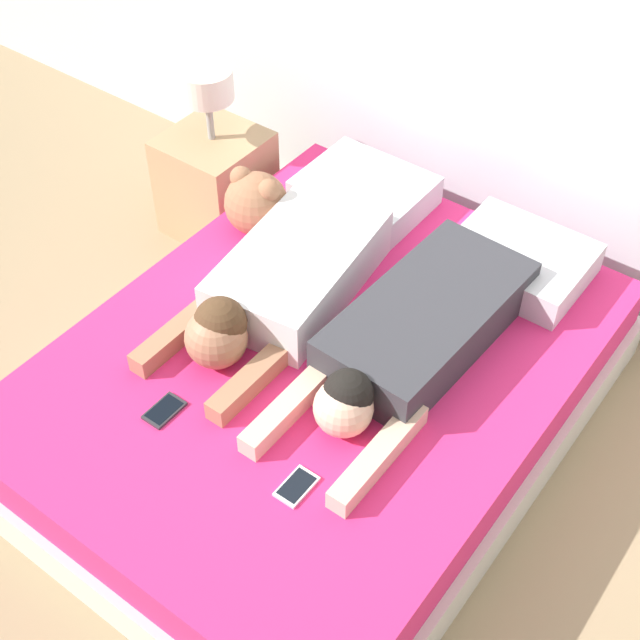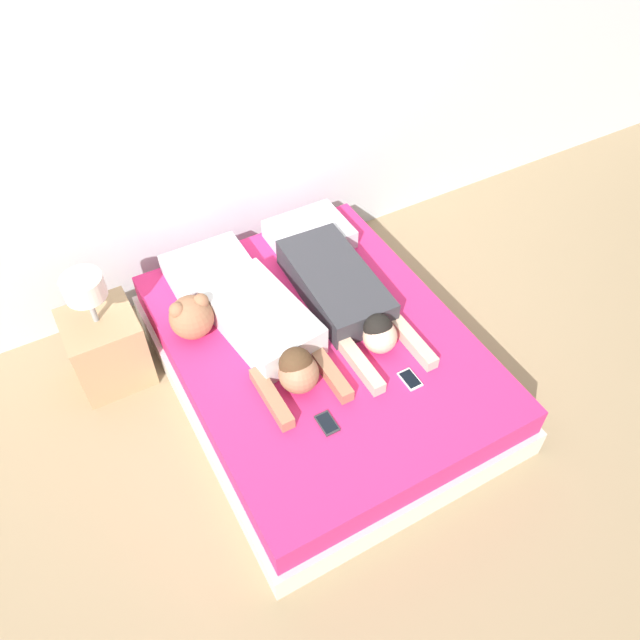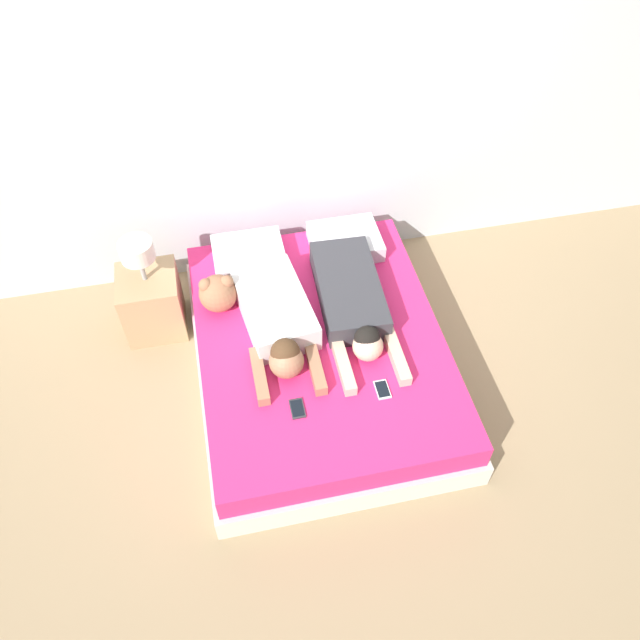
{
  "view_description": "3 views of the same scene",
  "coord_description": "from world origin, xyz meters",
  "px_view_note": "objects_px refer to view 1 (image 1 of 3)",
  "views": [
    {
      "loc": [
        1.21,
        -1.62,
        2.54
      ],
      "look_at": [
        0.0,
        0.0,
        0.52
      ],
      "focal_mm": 50.0,
      "sensor_mm": 36.0,
      "label": 1
    },
    {
      "loc": [
        -1.08,
        -1.94,
        2.94
      ],
      "look_at": [
        0.0,
        0.0,
        0.52
      ],
      "focal_mm": 35.0,
      "sensor_mm": 36.0,
      "label": 2
    },
    {
      "loc": [
        -0.51,
        -2.38,
        3.37
      ],
      "look_at": [
        0.0,
        0.0,
        0.52
      ],
      "focal_mm": 35.0,
      "sensor_mm": 36.0,
      "label": 3
    }
  ],
  "objects_px": {
    "cell_phone_left": "(164,410)",
    "plush_toy": "(256,202)",
    "pillow_head_left": "(365,192)",
    "bed": "(320,388)",
    "cell_phone_right": "(297,486)",
    "nightstand": "(216,176)",
    "pillow_head_right": "(519,260)",
    "person_right": "(410,338)",
    "person_left": "(279,285)"
  },
  "relations": [
    {
      "from": "cell_phone_left",
      "to": "plush_toy",
      "type": "bearing_deg",
      "value": 111.46
    },
    {
      "from": "pillow_head_left",
      "to": "bed",
      "type": "bearing_deg",
      "value": -65.6
    },
    {
      "from": "cell_phone_right",
      "to": "nightstand",
      "type": "xyz_separation_m",
      "value": [
        -1.3,
        1.1,
        -0.1
      ]
    },
    {
      "from": "nightstand",
      "to": "bed",
      "type": "bearing_deg",
      "value": -31.41
    },
    {
      "from": "nightstand",
      "to": "cell_phone_left",
      "type": "bearing_deg",
      "value": -54.8
    },
    {
      "from": "nightstand",
      "to": "pillow_head_right",
      "type": "bearing_deg",
      "value": 4.81
    },
    {
      "from": "person_right",
      "to": "cell_phone_left",
      "type": "distance_m",
      "value": 0.82
    },
    {
      "from": "person_right",
      "to": "plush_toy",
      "type": "distance_m",
      "value": 0.85
    },
    {
      "from": "pillow_head_right",
      "to": "pillow_head_left",
      "type": "bearing_deg",
      "value": 180.0
    },
    {
      "from": "nightstand",
      "to": "plush_toy",
      "type": "bearing_deg",
      "value": -29.39
    },
    {
      "from": "cell_phone_left",
      "to": "cell_phone_right",
      "type": "bearing_deg",
      "value": 2.72
    },
    {
      "from": "bed",
      "to": "pillow_head_left",
      "type": "relative_size",
      "value": 4.19
    },
    {
      "from": "person_right",
      "to": "cell_phone_left",
      "type": "relative_size",
      "value": 8.85
    },
    {
      "from": "person_left",
      "to": "pillow_head_left",
      "type": "bearing_deg",
      "value": 97.86
    },
    {
      "from": "bed",
      "to": "person_left",
      "type": "relative_size",
      "value": 1.97
    },
    {
      "from": "pillow_head_right",
      "to": "nightstand",
      "type": "xyz_separation_m",
      "value": [
        -1.37,
        -0.12,
        -0.16
      ]
    },
    {
      "from": "pillow_head_left",
      "to": "plush_toy",
      "type": "relative_size",
      "value": 1.88
    },
    {
      "from": "cell_phone_right",
      "to": "plush_toy",
      "type": "distance_m",
      "value": 1.2
    },
    {
      "from": "cell_phone_left",
      "to": "nightstand",
      "type": "bearing_deg",
      "value": 125.2
    },
    {
      "from": "cell_phone_left",
      "to": "pillow_head_right",
      "type": "bearing_deg",
      "value": 65.13
    },
    {
      "from": "bed",
      "to": "cell_phone_left",
      "type": "xyz_separation_m",
      "value": [
        -0.24,
        -0.5,
        0.19
      ]
    },
    {
      "from": "pillow_head_left",
      "to": "pillow_head_right",
      "type": "relative_size",
      "value": 1.0
    },
    {
      "from": "bed",
      "to": "person_right",
      "type": "xyz_separation_m",
      "value": [
        0.25,
        0.16,
        0.27
      ]
    },
    {
      "from": "pillow_head_left",
      "to": "person_left",
      "type": "relative_size",
      "value": 0.47
    },
    {
      "from": "person_right",
      "to": "cell_phone_right",
      "type": "relative_size",
      "value": 8.85
    },
    {
      "from": "bed",
      "to": "person_left",
      "type": "height_order",
      "value": "person_left"
    },
    {
      "from": "bed",
      "to": "nightstand",
      "type": "height_order",
      "value": "nightstand"
    },
    {
      "from": "person_left",
      "to": "nightstand",
      "type": "xyz_separation_m",
      "value": [
        -0.78,
        0.53,
        -0.19
      ]
    },
    {
      "from": "pillow_head_left",
      "to": "cell_phone_left",
      "type": "xyz_separation_m",
      "value": [
        0.1,
        -1.24,
        -0.05
      ]
    },
    {
      "from": "pillow_head_left",
      "to": "nightstand",
      "type": "bearing_deg",
      "value": -170.57
    },
    {
      "from": "person_left",
      "to": "cell_phone_right",
      "type": "bearing_deg",
      "value": -47.68
    },
    {
      "from": "bed",
      "to": "pillow_head_left",
      "type": "distance_m",
      "value": 0.85
    },
    {
      "from": "pillow_head_left",
      "to": "plush_toy",
      "type": "xyz_separation_m",
      "value": [
        -0.24,
        -0.37,
        0.07
      ]
    },
    {
      "from": "person_right",
      "to": "plush_toy",
      "type": "height_order",
      "value": "plush_toy"
    },
    {
      "from": "person_left",
      "to": "cell_phone_right",
      "type": "xyz_separation_m",
      "value": [
        0.52,
        -0.57,
        -0.09
      ]
    },
    {
      "from": "cell_phone_left",
      "to": "person_right",
      "type": "bearing_deg",
      "value": 53.7
    },
    {
      "from": "pillow_head_right",
      "to": "cell_phone_right",
      "type": "distance_m",
      "value": 1.22
    },
    {
      "from": "person_left",
      "to": "plush_toy",
      "type": "height_order",
      "value": "plush_toy"
    },
    {
      "from": "cell_phone_left",
      "to": "nightstand",
      "type": "distance_m",
      "value": 1.38
    },
    {
      "from": "cell_phone_left",
      "to": "cell_phone_right",
      "type": "height_order",
      "value": "same"
    },
    {
      "from": "nightstand",
      "to": "cell_phone_right",
      "type": "bearing_deg",
      "value": -40.3
    },
    {
      "from": "cell_phone_left",
      "to": "person_left",
      "type": "bearing_deg",
      "value": 91.05
    },
    {
      "from": "pillow_head_right",
      "to": "nightstand",
      "type": "height_order",
      "value": "nightstand"
    },
    {
      "from": "plush_toy",
      "to": "pillow_head_left",
      "type": "bearing_deg",
      "value": 56.79
    },
    {
      "from": "nightstand",
      "to": "pillow_head_left",
      "type": "bearing_deg",
      "value": 9.43
    },
    {
      "from": "pillow_head_right",
      "to": "cell_phone_left",
      "type": "height_order",
      "value": "pillow_head_right"
    },
    {
      "from": "cell_phone_right",
      "to": "nightstand",
      "type": "relative_size",
      "value": 0.17
    },
    {
      "from": "plush_toy",
      "to": "person_left",
      "type": "bearing_deg",
      "value": -40.25
    },
    {
      "from": "bed",
      "to": "nightstand",
      "type": "distance_m",
      "value": 1.21
    },
    {
      "from": "pillow_head_right",
      "to": "person_right",
      "type": "xyz_separation_m",
      "value": [
        -0.09,
        -0.58,
        0.03
      ]
    }
  ]
}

